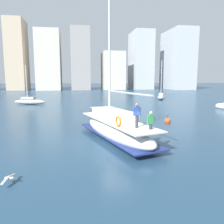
% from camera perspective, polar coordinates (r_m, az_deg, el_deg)
% --- Properties ---
extents(ground_plane, '(400.00, 400.00, 0.00)m').
position_cam_1_polar(ground_plane, '(15.24, 2.09, -8.87)').
color(ground_plane, navy).
extents(main_sailboat, '(5.01, 9.89, 12.01)m').
position_cam_1_polar(main_sailboat, '(16.86, 0.97, -3.98)').
color(main_sailboat, white).
rests_on(main_sailboat, ground).
extents(moored_sloop_near, '(5.83, 2.79, 6.86)m').
position_cam_1_polar(moored_sloop_near, '(42.20, -20.22, 2.60)').
color(moored_sloop_near, '#B7B2A8').
rests_on(moored_sloop_near, ground).
extents(moored_sloop_far, '(3.20, 5.59, 8.53)m').
position_cam_1_polar(moored_sloop_far, '(50.87, 12.31, 3.88)').
color(moored_sloop_far, silver).
rests_on(moored_sloop_far, ground).
extents(seagull, '(0.49, 1.08, 0.17)m').
position_cam_1_polar(seagull, '(11.07, -24.80, -15.03)').
color(seagull, silver).
rests_on(seagull, ground).
extents(mooring_buoy, '(0.62, 0.62, 0.91)m').
position_cam_1_polar(mooring_buoy, '(24.00, 13.97, -2.21)').
color(mooring_buoy, '#EA4C19').
rests_on(mooring_buoy, ground).
extents(waterfront_buildings, '(87.89, 20.63, 27.12)m').
position_cam_1_polar(waterfront_buildings, '(95.13, -3.15, 12.61)').
color(waterfront_buildings, beige).
rests_on(waterfront_buildings, ground).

